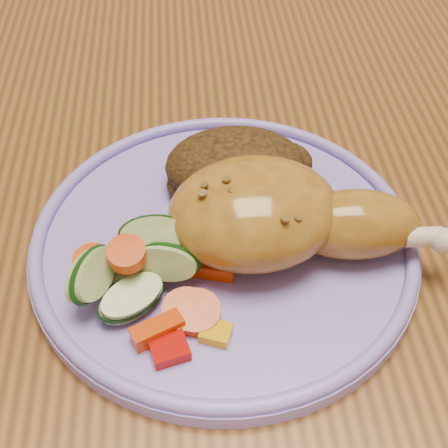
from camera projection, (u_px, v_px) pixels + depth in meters
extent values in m
cube|color=brown|center=(321.00, 144.00, 0.57)|extent=(0.90, 1.40, 0.04)
cube|color=brown|center=(52.00, 98.00, 1.26)|extent=(0.06, 0.06, 0.71)
cube|color=brown|center=(429.00, 82.00, 1.30)|extent=(0.06, 0.06, 0.71)
cube|color=#4C2D16|center=(249.00, 84.00, 1.17)|extent=(0.42, 0.42, 0.04)
cylinder|color=#4C2D16|center=(162.00, 241.00, 1.20)|extent=(0.04, 0.04, 0.41)
cylinder|color=#4C2D16|center=(161.00, 126.00, 1.44)|extent=(0.04, 0.04, 0.41)
cylinder|color=#4C2D16|center=(347.00, 230.00, 1.22)|extent=(0.04, 0.04, 0.41)
cylinder|color=#4C2D16|center=(314.00, 119.00, 1.46)|extent=(0.04, 0.04, 0.41)
cylinder|color=#8977DD|center=(224.00, 244.00, 0.45)|extent=(0.28, 0.28, 0.01)
torus|color=#8977DD|center=(224.00, 234.00, 0.44)|extent=(0.28, 0.28, 0.01)
ellipsoid|color=#AA7423|center=(254.00, 212.00, 0.42)|extent=(0.12, 0.10, 0.06)
ellipsoid|color=#AA7423|center=(354.00, 224.00, 0.42)|extent=(0.09, 0.06, 0.05)
sphere|color=beige|center=(444.00, 241.00, 0.41)|extent=(0.02, 0.02, 0.02)
ellipsoid|color=#3F280F|center=(235.00, 165.00, 0.47)|extent=(0.11, 0.08, 0.05)
ellipsoid|color=#3F280F|center=(279.00, 163.00, 0.49)|extent=(0.05, 0.04, 0.03)
ellipsoid|color=#3F280F|center=(195.00, 184.00, 0.47)|extent=(0.04, 0.04, 0.02)
cube|color=#A50A05|center=(170.00, 350.00, 0.38)|extent=(0.03, 0.02, 0.01)
cube|color=#E5A507|center=(216.00, 333.00, 0.39)|extent=(0.02, 0.02, 0.01)
cylinder|color=#E54407|center=(197.00, 313.00, 0.40)|extent=(0.03, 0.03, 0.02)
cylinder|color=#E54407|center=(127.00, 254.00, 0.40)|extent=(0.02, 0.03, 0.01)
cube|color=#E54407|center=(157.00, 330.00, 0.39)|extent=(0.04, 0.03, 0.01)
cylinder|color=#E54407|center=(93.00, 263.00, 0.42)|extent=(0.03, 0.03, 0.02)
cube|color=#E54407|center=(213.00, 269.00, 0.42)|extent=(0.03, 0.02, 0.01)
cylinder|color=#E54407|center=(186.00, 312.00, 0.40)|extent=(0.03, 0.03, 0.02)
cylinder|color=#B3CB84|center=(131.00, 298.00, 0.40)|extent=(0.06, 0.06, 0.02)
cylinder|color=#B3CB84|center=(92.00, 274.00, 0.40)|extent=(0.05, 0.05, 0.04)
cylinder|color=#B3CB84|center=(165.00, 260.00, 0.41)|extent=(0.05, 0.04, 0.05)
cylinder|color=#B3CB84|center=(154.00, 234.00, 0.41)|extent=(0.04, 0.04, 0.04)
cylinder|color=#B3CB84|center=(124.00, 268.00, 0.42)|extent=(0.06, 0.06, 0.02)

